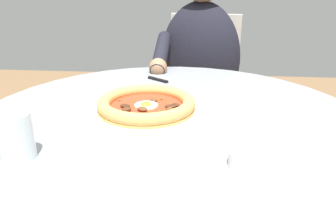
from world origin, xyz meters
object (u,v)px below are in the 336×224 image
at_px(ramekin_capers, 249,159).
at_px(water_glass, 16,138).
at_px(cafe_chair_diner, 202,86).
at_px(pizza_on_plate, 146,106).
at_px(diner_person, 198,100).
at_px(dining_table, 170,161).
at_px(steak_knife, 152,78).

bearing_deg(ramekin_capers, water_glass, -179.11).
xyz_separation_m(water_glass, cafe_chair_diner, (0.38, 1.10, -0.23)).
relative_size(pizza_on_plate, water_glass, 3.20).
height_order(pizza_on_plate, water_glass, water_glass).
bearing_deg(water_glass, ramekin_capers, 0.89).
bearing_deg(diner_person, water_glass, -110.54).
bearing_deg(ramekin_capers, diner_person, 95.73).
xyz_separation_m(dining_table, diner_person, (0.07, 0.72, -0.07)).
height_order(water_glass, cafe_chair_diner, cafe_chair_diner).
distance_m(dining_table, steak_knife, 0.37).
distance_m(water_glass, diner_person, 1.06).
relative_size(dining_table, cafe_chair_diner, 1.17).
bearing_deg(ramekin_capers, pizza_on_plate, 132.74).
bearing_deg(steak_knife, water_glass, -108.46).
bearing_deg(steak_knife, diner_person, 66.45).
bearing_deg(dining_table, steak_knife, 105.57).
bearing_deg(cafe_chair_diner, diner_person, -96.74).
relative_size(dining_table, ramekin_capers, 13.62).
bearing_deg(dining_table, diner_person, 84.07).
xyz_separation_m(dining_table, steak_knife, (-0.09, 0.33, 0.14)).
height_order(pizza_on_plate, ramekin_capers, pizza_on_plate).
distance_m(dining_table, water_glass, 0.42).
xyz_separation_m(steak_knife, cafe_chair_diner, (0.18, 0.53, -0.19)).
bearing_deg(water_glass, pizza_on_plate, 50.03).
bearing_deg(steak_knife, cafe_chair_diner, 70.70).
distance_m(dining_table, cafe_chair_diner, 0.86).
bearing_deg(cafe_chair_diner, ramekin_capers, -85.88).
bearing_deg(diner_person, pizza_on_plate, -101.34).
bearing_deg(pizza_on_plate, diner_person, 78.66).
distance_m(pizza_on_plate, cafe_chair_diner, 0.88).
distance_m(dining_table, diner_person, 0.72).
bearing_deg(pizza_on_plate, dining_table, -16.27).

